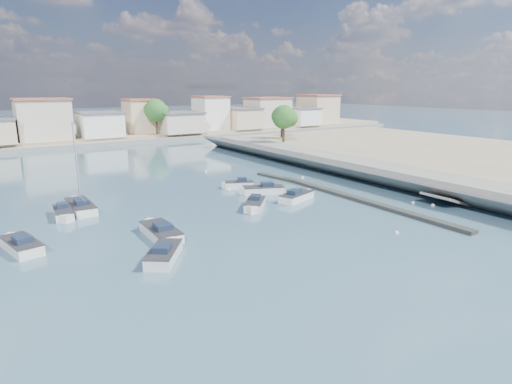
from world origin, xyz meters
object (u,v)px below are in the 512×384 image
(motorboat_a, at_px, (160,231))
(motorboat_d, at_px, (255,205))
(motorboat_g, at_px, (64,214))
(motorboat_h, at_px, (298,197))
(sailboat, at_px, (80,206))
(motorboat_b, at_px, (165,253))
(motorboat_c, at_px, (261,190))
(motorboat_f, at_px, (238,185))
(motorboat_e, at_px, (20,245))

(motorboat_a, distance_m, motorboat_d, 11.26)
(motorboat_g, bearing_deg, motorboat_h, -17.07)
(motorboat_d, height_order, sailboat, sailboat)
(motorboat_h, bearing_deg, motorboat_b, -157.17)
(motorboat_c, bearing_deg, motorboat_a, -153.60)
(motorboat_b, distance_m, motorboat_g, 15.23)
(motorboat_b, relative_size, motorboat_f, 1.20)
(motorboat_c, height_order, motorboat_g, same)
(motorboat_e, relative_size, motorboat_g, 1.12)
(motorboat_d, distance_m, motorboat_e, 20.96)
(motorboat_a, xyz_separation_m, motorboat_d, (10.97, 2.51, -0.00))
(motorboat_b, height_order, motorboat_e, same)
(motorboat_c, distance_m, motorboat_e, 25.54)
(motorboat_g, bearing_deg, motorboat_d, -23.45)
(motorboat_b, relative_size, motorboat_c, 0.90)
(motorboat_g, bearing_deg, motorboat_e, -120.72)
(sailboat, bearing_deg, motorboat_d, -31.60)
(motorboat_c, xyz_separation_m, motorboat_h, (1.68, -4.65, -0.00))
(motorboat_b, distance_m, motorboat_d, 14.40)
(motorboat_h, height_order, sailboat, sailboat)
(motorboat_b, height_order, motorboat_h, same)
(motorboat_e, distance_m, motorboat_f, 25.64)
(motorboat_a, bearing_deg, motorboat_c, 26.40)
(motorboat_b, bearing_deg, motorboat_e, 138.66)
(motorboat_c, height_order, sailboat, sailboat)
(motorboat_d, height_order, motorboat_g, same)
(motorboat_b, relative_size, motorboat_g, 0.99)
(sailboat, bearing_deg, motorboat_b, -81.34)
(motorboat_d, distance_m, motorboat_h, 5.82)
(motorboat_d, xyz_separation_m, motorboat_f, (3.20, 8.79, 0.00))
(motorboat_f, relative_size, sailboat, 0.43)
(motorboat_d, height_order, motorboat_f, same)
(motorboat_c, xyz_separation_m, motorboat_d, (-4.13, -4.99, -0.00))
(motorboat_b, height_order, sailboat, sailboat)
(motorboat_h, bearing_deg, motorboat_c, 109.86)
(motorboat_d, bearing_deg, motorboat_e, 179.43)
(motorboat_c, relative_size, motorboat_f, 1.34)
(motorboat_a, distance_m, motorboat_b, 5.02)
(motorboat_a, height_order, motorboat_d, same)
(motorboat_c, bearing_deg, motorboat_g, 173.76)
(motorboat_a, height_order, motorboat_b, same)
(motorboat_f, bearing_deg, motorboat_a, -141.45)
(motorboat_c, distance_m, motorboat_f, 3.91)
(motorboat_a, height_order, motorboat_f, same)
(motorboat_e, distance_m, sailboat, 10.81)
(motorboat_a, bearing_deg, motorboat_d, 12.88)
(motorboat_b, xyz_separation_m, motorboat_c, (16.53, 12.31, 0.00))
(motorboat_d, bearing_deg, motorboat_c, 50.39)
(motorboat_a, relative_size, motorboat_c, 1.13)
(sailboat, bearing_deg, motorboat_g, -134.21)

